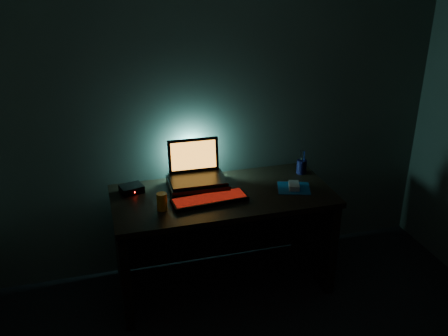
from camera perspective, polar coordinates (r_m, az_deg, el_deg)
name	(u,v)px	position (r m, az deg, el deg)	size (l,w,h in m)	color
room	(344,267)	(1.86, 13.57, -10.91)	(3.50, 4.00, 2.50)	black
desk	(221,223)	(3.57, -0.36, -6.26)	(1.50, 0.70, 0.75)	black
riser	(198,184)	(3.47, -3.04, -1.86)	(0.40, 0.30, 0.06)	black
laptop	(196,170)	(3.48, -3.24, -0.17)	(0.39, 0.29, 0.26)	black
keyboard	(210,200)	(3.30, -1.66, -3.63)	(0.51, 0.20, 0.03)	black
mousepad	(294,188)	(3.51, 7.98, -2.29)	(0.22, 0.20, 0.00)	navy
mouse	(294,186)	(3.50, 8.00, -2.01)	(0.07, 0.11, 0.03)	#96969B
pen_cup	(302,167)	(3.73, 8.86, 0.14)	(0.07, 0.07, 0.10)	black
juice_glass	(162,202)	(3.20, -7.10, -3.84)	(0.07, 0.07, 0.12)	orange
router	(132,189)	(3.47, -10.52, -2.36)	(0.17, 0.15, 0.05)	black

